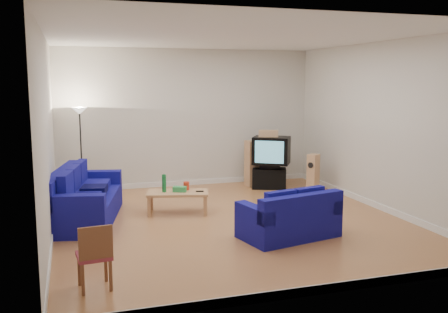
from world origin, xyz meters
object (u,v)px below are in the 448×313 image
object	(u,v)px
sofa_three_seat	(82,202)
tv_stand	(269,178)
coffee_table	(178,194)
sofa_loveseat	(291,220)
television	(271,150)

from	to	relation	value
sofa_three_seat	tv_stand	size ratio (longest dim) A/B	3.29
coffee_table	tv_stand	world-z (taller)	tv_stand
sofa_three_seat	sofa_loveseat	xyz separation A→B (m)	(3.12, -2.01, -0.05)
coffee_table	sofa_loveseat	bearing A→B (deg)	-55.19
sofa_loveseat	tv_stand	bearing A→B (deg)	60.36
coffee_table	sofa_three_seat	bearing A→B (deg)	179.69
tv_stand	sofa_three_seat	bearing A→B (deg)	-137.78
television	sofa_loveseat	bearing A→B (deg)	-76.11
sofa_three_seat	sofa_loveseat	world-z (taller)	sofa_three_seat
sofa_three_seat	coffee_table	world-z (taller)	sofa_three_seat
sofa_loveseat	coffee_table	xyz separation A→B (m)	(-1.39, 2.00, 0.07)
sofa_loveseat	tv_stand	distance (m)	3.71
coffee_table	television	bearing A→B (deg)	30.86
coffee_table	television	size ratio (longest dim) A/B	1.23
sofa_three_seat	coffee_table	distance (m)	1.73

